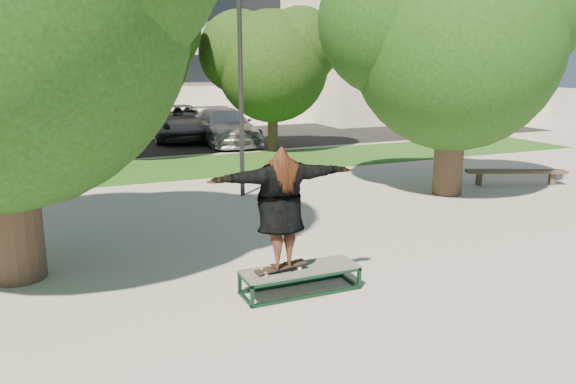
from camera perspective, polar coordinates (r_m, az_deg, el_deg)
name	(u,v)px	position (r m, az deg, el deg)	size (l,w,h in m)	color
ground	(283,261)	(9.91, -0.55, -7.07)	(120.00, 120.00, 0.00)	gray
grass_strip	(198,166)	(18.96, -9.09, 2.60)	(30.00, 4.00, 0.02)	#1A4914
asphalt_strip	(137,143)	(25.06, -15.12, 4.85)	(40.00, 8.00, 0.01)	black
tree_right	(452,34)	(15.08, 16.31, 15.18)	(6.24, 5.33, 6.51)	#38281E
bg_tree_mid	(116,44)	(20.81, -17.09, 14.22)	(5.76, 4.92, 6.24)	#38281E
bg_tree_right	(270,59)	(21.69, -1.84, 13.31)	(5.04, 4.31, 5.43)	#38281E
lamppost	(240,73)	(14.34, -4.85, 12.00)	(0.25, 0.15, 6.11)	#2D2D30
side_building	(407,52)	(37.45, 12.00, 13.75)	(15.00, 10.00, 8.00)	beige
grind_box	(300,280)	(8.63, 1.24, -8.89)	(1.80, 0.60, 0.38)	#10311F
skater_rig	(281,208)	(8.14, -0.76, -1.63)	(2.22, 0.63, 1.88)	white
bench	(516,173)	(17.11, 22.15, 1.84)	(2.69, 1.51, 0.43)	#473A2A
car_dark	(56,139)	(22.28, -22.48, 5.03)	(1.40, 4.02, 1.32)	black
car_grey	(180,122)	(25.83, -10.93, 6.97)	(2.50, 5.42, 1.51)	#555559
car_silver_b	(224,126)	(24.01, -6.48, 6.63)	(2.06, 5.08, 1.47)	#AEAEB3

